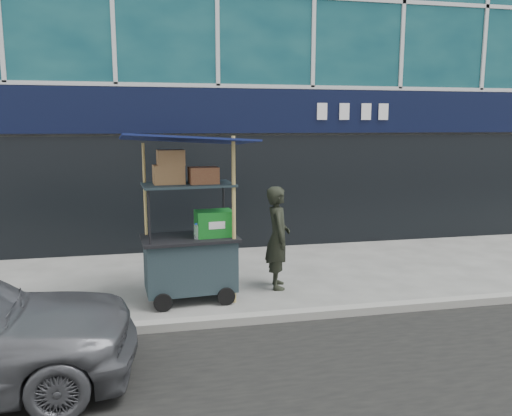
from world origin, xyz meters
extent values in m
plane|color=#5F5F5B|center=(0.00, 0.00, 0.00)|extent=(80.00, 80.00, 0.00)
cube|color=gray|center=(0.00, -0.20, 0.06)|extent=(80.00, 0.18, 0.12)
cube|color=black|center=(0.00, 3.86, 2.90)|extent=(15.68, 0.06, 0.90)
cube|color=black|center=(0.00, 3.90, 1.20)|extent=(15.68, 0.04, 2.40)
cube|color=#1C2B30|center=(-0.86, 0.90, 0.55)|extent=(1.38, 0.88, 0.77)
cylinder|color=black|center=(-1.28, 0.46, 0.13)|extent=(0.27, 0.08, 0.26)
cylinder|color=black|center=(-0.36, 0.54, 0.13)|extent=(0.27, 0.08, 0.26)
cube|color=black|center=(-0.86, 0.90, 0.96)|extent=(1.47, 0.97, 0.04)
cylinder|color=black|center=(-1.43, 0.52, 1.34)|extent=(0.04, 0.04, 0.82)
cylinder|color=black|center=(-0.23, 0.63, 1.34)|extent=(0.04, 0.04, 0.82)
cylinder|color=black|center=(-1.49, 1.18, 1.34)|extent=(0.04, 0.04, 0.82)
cylinder|color=black|center=(-0.28, 1.28, 1.34)|extent=(0.04, 0.04, 0.82)
cube|color=#1C2B30|center=(-0.86, 0.90, 1.76)|extent=(1.38, 0.88, 0.03)
cylinder|color=#A08748|center=(-0.23, 0.63, 1.24)|extent=(0.06, 0.06, 2.47)
cylinder|color=#A08748|center=(-1.49, 1.18, 1.18)|extent=(0.05, 0.05, 2.36)
cube|color=#0C0F48|center=(-0.86, 0.90, 2.42)|extent=(1.98, 1.47, 0.22)
cube|color=#106A20|center=(-0.48, 0.88, 1.17)|extent=(0.58, 0.43, 0.38)
cylinder|color=silver|center=(-0.77, 0.69, 1.09)|extent=(0.08, 0.08, 0.22)
cylinder|color=#1844B7|center=(-0.77, 0.69, 1.21)|extent=(0.04, 0.04, 0.02)
cube|color=brown|center=(-1.13, 0.94, 1.91)|extent=(0.47, 0.37, 0.27)
cube|color=olive|center=(-0.63, 0.87, 1.89)|extent=(0.44, 0.34, 0.24)
cube|color=brown|center=(-1.10, 0.92, 2.16)|extent=(0.41, 0.32, 0.22)
imported|color=black|center=(0.58, 1.19, 0.83)|extent=(0.48, 0.66, 1.66)
camera|label=1|loc=(-1.37, -6.41, 2.63)|focal=35.00mm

